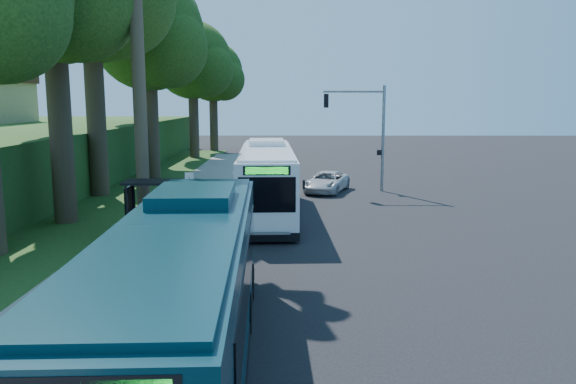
{
  "coord_description": "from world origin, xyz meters",
  "views": [
    {
      "loc": [
        -1.34,
        -27.27,
        6.04
      ],
      "look_at": [
        -1.46,
        1.0,
        1.4
      ],
      "focal_mm": 35.0,
      "sensor_mm": 36.0,
      "label": 1
    }
  ],
  "objects_px": {
    "bus_shelter": "(157,197)",
    "pickup": "(327,182)",
    "teal_bus": "(184,293)",
    "white_bus": "(267,179)"
  },
  "relations": [
    {
      "from": "bus_shelter",
      "to": "pickup",
      "type": "xyz_separation_m",
      "value": [
        8.33,
        12.55,
        -1.14
      ]
    },
    {
      "from": "white_bus",
      "to": "teal_bus",
      "type": "bearing_deg",
      "value": -95.91
    },
    {
      "from": "white_bus",
      "to": "teal_bus",
      "type": "xyz_separation_m",
      "value": [
        -1.06,
        -17.85,
        0.0
      ]
    },
    {
      "from": "bus_shelter",
      "to": "pickup",
      "type": "distance_m",
      "value": 15.11
    },
    {
      "from": "teal_bus",
      "to": "bus_shelter",
      "type": "bearing_deg",
      "value": 103.4
    },
    {
      "from": "white_bus",
      "to": "pickup",
      "type": "relative_size",
      "value": 2.71
    },
    {
      "from": "pickup",
      "to": "white_bus",
      "type": "bearing_deg",
      "value": -97.41
    },
    {
      "from": "white_bus",
      "to": "pickup",
      "type": "bearing_deg",
      "value": 61.09
    },
    {
      "from": "bus_shelter",
      "to": "white_bus",
      "type": "xyz_separation_m",
      "value": [
        4.65,
        5.14,
        0.08
      ]
    },
    {
      "from": "bus_shelter",
      "to": "pickup",
      "type": "height_order",
      "value": "bus_shelter"
    }
  ]
}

